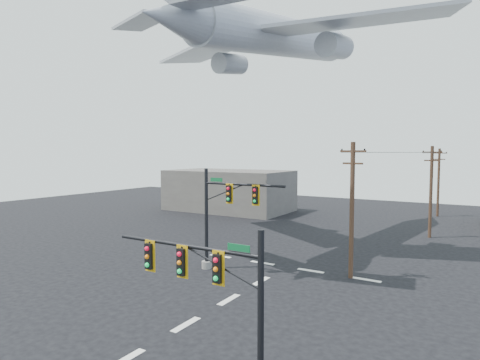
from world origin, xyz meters
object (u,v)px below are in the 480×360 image
Objects in this scene: signal_mast_far at (221,217)px; signal_mast_near at (219,303)px; utility_pole_a at (352,208)px; utility_pole_b at (431,190)px; airliner at (279,37)px; utility_pole_c at (438,181)px.

signal_mast_near is at bearing -56.43° from signal_mast_far.
utility_pole_a is 1.01× the size of utility_pole_b.
utility_pole_b is at bearing -46.79° from airliner.
utility_pole_b reaches higher than signal_mast_far.
signal_mast_far is 9.20m from utility_pole_a.
utility_pole_b is at bearing 60.55° from signal_mast_far.
utility_pole_a reaches higher than signal_mast_near.
signal_mast_near is 0.87× the size of signal_mast_far.
utility_pole_b is (3.16, 17.37, -0.02)m from utility_pole_a.
airliner is (-9.37, 24.00, 16.05)m from signal_mast_near.
utility_pole_b is 21.55m from airliner.
signal_mast_near is 15.45m from signal_mast_far.
utility_pole_a is 0.28× the size of airliner.
utility_pole_a reaches higher than utility_pole_c.
signal_mast_far is 0.22× the size of airliner.
utility_pole_c is 0.27× the size of airliner.
utility_pole_c is (11.05, 36.28, 0.83)m from signal_mast_far.
signal_mast_near is 0.70× the size of utility_pole_b.
signal_mast_near is at bearing -77.87° from utility_pole_a.
airliner is at bearing -114.24° from utility_pole_c.
signal_mast_far is 19.17m from airliner.
utility_pole_a is at bearing 90.04° from signal_mast_near.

